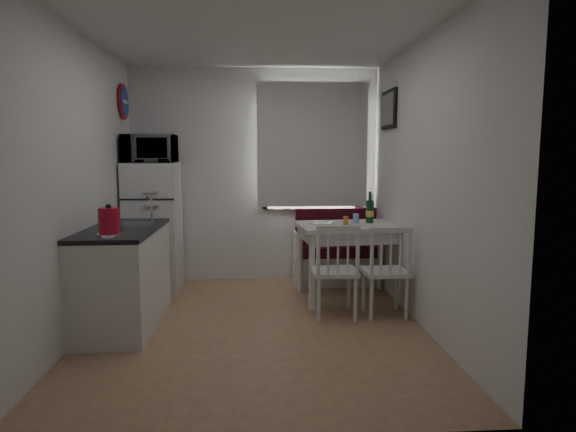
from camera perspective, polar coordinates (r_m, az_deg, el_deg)
name	(u,v)px	position (r m, az deg, el deg)	size (l,w,h in m)	color
floor	(256,327)	(4.48, -3.79, -13.00)	(3.00, 3.50, 0.02)	#A47557
ceiling	(254,29)	(4.34, -4.09, 21.24)	(3.00, 3.50, 0.02)	white
wall_back	(255,176)	(5.96, -3.93, 4.78)	(3.00, 0.02, 2.60)	white
wall_front	(255,203)	(2.47, -3.93, 1.58)	(3.00, 0.02, 2.60)	white
wall_left	(79,184)	(4.48, -23.55, 3.46)	(0.02, 3.50, 2.60)	white
wall_right	(423,183)	(4.47, 15.70, 3.78)	(0.02, 3.50, 2.60)	white
window	(312,149)	(5.97, 2.84, 7.91)	(1.22, 0.06, 1.47)	white
curtain	(313,145)	(5.90, 2.92, 8.41)	(1.35, 0.02, 1.50)	white
kitchen_counter	(124,276)	(4.65, -18.88, -6.75)	(0.62, 1.32, 1.16)	white
wall_sign	(124,102)	(5.88, -18.85, 12.69)	(0.40, 0.40, 0.03)	#193499
picture_frame	(389,110)	(5.53, 11.83, 12.25)	(0.04, 0.52, 0.42)	black
bench	(345,258)	(5.95, 6.77, -4.99)	(1.26, 0.48, 0.90)	white
dining_table	(349,233)	(5.21, 7.27, -1.96)	(1.16, 0.87, 0.82)	white
chair_left	(336,261)	(4.55, 5.76, -5.32)	(0.43, 0.41, 0.49)	white
chair_right	(388,262)	(4.67, 11.76, -5.30)	(0.42, 0.40, 0.48)	white
fridge	(154,226)	(5.79, -15.65, -1.19)	(0.59, 0.59, 1.46)	white
microwave	(150,149)	(5.68, -16.05, 7.65)	(0.57, 0.39, 0.32)	white
kettle	(109,221)	(4.04, -20.45, -0.60)	(0.19, 0.19, 0.26)	red
wine_bottle	(370,207)	(5.32, 9.68, 1.06)	(0.09, 0.09, 0.35)	#143F24
drinking_glass_orange	(346,220)	(5.13, 6.86, -0.53)	(0.06, 0.06, 0.09)	orange
drinking_glass_blue	(356,218)	(5.25, 8.05, -0.29)	(0.06, 0.06, 0.11)	#91C9F7
plate	(321,223)	(5.16, 3.98, -0.86)	(0.25, 0.25, 0.02)	white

